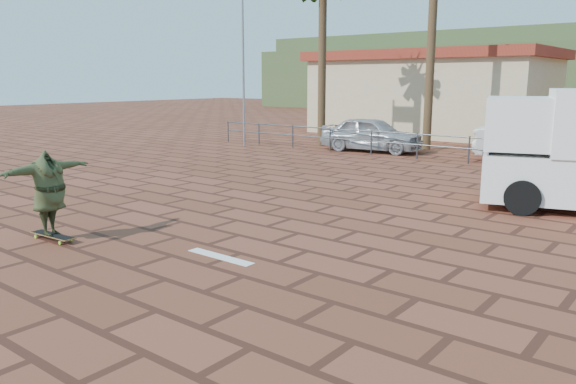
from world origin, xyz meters
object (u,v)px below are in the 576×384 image
(skateboarder, at_px, (49,193))
(car_silver, at_px, (372,134))
(longboard, at_px, (53,236))
(car_white, at_px, (549,140))

(skateboarder, xyz_separation_m, car_silver, (-2.05, 15.43, -0.18))
(longboard, xyz_separation_m, car_white, (4.71, 16.37, 0.75))
(longboard, height_order, skateboarder, skateboarder)
(skateboarder, bearing_deg, car_white, -24.39)
(skateboarder, height_order, car_white, skateboarder)
(car_silver, relative_size, car_white, 0.84)
(car_silver, height_order, car_white, car_white)
(longboard, distance_m, skateboarder, 0.82)
(skateboarder, xyz_separation_m, car_white, (4.71, 16.37, -0.07))
(longboard, relative_size, skateboarder, 0.57)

